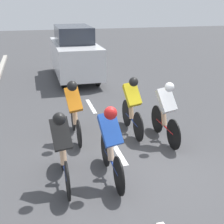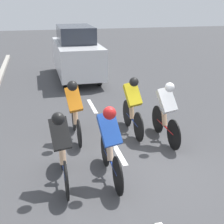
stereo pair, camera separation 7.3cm
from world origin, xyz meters
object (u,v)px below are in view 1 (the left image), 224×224
object	(u,v)px
cyclist_yellow	(132,104)
cyclist_white	(166,110)
support_car	(75,53)
cyclist_orange	(74,108)
cyclist_blue	(111,141)
cyclist_black	(62,146)

from	to	relation	value
cyclist_yellow	cyclist_white	distance (m)	0.88
cyclist_yellow	support_car	xyz separation A→B (m)	(0.55, -6.20, 0.29)
cyclist_orange	cyclist_white	world-z (taller)	cyclist_orange
cyclist_blue	support_car	bearing A→B (deg)	-93.46
cyclist_orange	cyclist_yellow	world-z (taller)	cyclist_yellow
cyclist_white	support_car	world-z (taller)	support_car
cyclist_orange	cyclist_blue	distance (m)	2.02
cyclist_orange	cyclist_white	distance (m)	2.16
cyclist_white	cyclist_orange	bearing A→B (deg)	-16.74
support_car	cyclist_blue	bearing A→B (deg)	86.54
cyclist_orange	cyclist_blue	world-z (taller)	cyclist_blue
cyclist_orange	cyclist_blue	xyz separation A→B (m)	(-0.39, 1.98, 0.01)
cyclist_yellow	cyclist_blue	bearing A→B (deg)	61.95
cyclist_yellow	cyclist_black	size ratio (longest dim) A/B	1.00
cyclist_orange	cyclist_yellow	xyz separation A→B (m)	(-1.44, 0.02, -0.02)
cyclist_white	cyclist_black	bearing A→B (deg)	26.69
cyclist_orange	support_car	bearing A→B (deg)	-98.16
cyclist_white	cyclist_black	distance (m)	2.86
cyclist_black	support_car	size ratio (longest dim) A/B	0.39
cyclist_white	cyclist_blue	xyz separation A→B (m)	(1.68, 1.35, 0.03)
cyclist_white	support_car	xyz separation A→B (m)	(1.18, -6.81, 0.29)
cyclist_black	cyclist_orange	bearing A→B (deg)	-104.18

